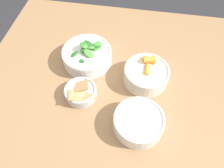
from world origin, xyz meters
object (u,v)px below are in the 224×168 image
object	(u,v)px
bowl_beans_hotdog	(138,122)
bowl_carrots	(146,74)
bowl_cookies	(81,92)
bowl_greens	(87,55)

from	to	relation	value
bowl_beans_hotdog	bowl_carrots	bearing A→B (deg)	177.00
bowl_carrots	bowl_cookies	size ratio (longest dim) A/B	1.40
bowl_carrots	bowl_cookies	bearing A→B (deg)	-63.55
bowl_greens	bowl_beans_hotdog	bearing A→B (deg)	42.21
bowl_carrots	bowl_cookies	world-z (taller)	bowl_carrots
bowl_carrots	bowl_beans_hotdog	world-z (taller)	bowl_carrots
bowl_carrots	bowl_greens	xyz separation A→B (m)	(-0.06, -0.24, -0.00)
bowl_greens	bowl_carrots	bearing A→B (deg)	76.97
bowl_beans_hotdog	bowl_cookies	bearing A→B (deg)	-111.66
bowl_beans_hotdog	bowl_cookies	world-z (taller)	bowl_beans_hotdog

